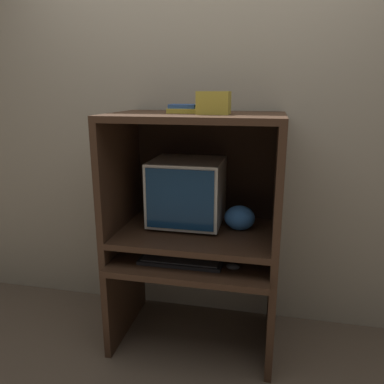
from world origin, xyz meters
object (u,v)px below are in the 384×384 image
Objects in this scene: keyboard at (180,262)px; storage_box at (214,103)px; mouse at (233,266)px; snack_bag at (240,218)px; book_stack at (183,109)px; crt_monitor at (187,192)px.

storage_box reaches higher than keyboard.
mouse is 0.90m from storage_box.
snack_bag is 1.10× the size of book_stack.
crt_monitor reaches higher than keyboard.
book_stack reaches higher than crt_monitor.
book_stack is (-0.34, -0.04, 0.64)m from snack_bag.
mouse is 0.44× the size of storage_box.
mouse is 0.41× the size of snack_bag.
mouse is (0.30, -0.00, 0.00)m from keyboard.
snack_bag is 0.73m from book_stack.
keyboard is 0.45m from snack_bag.
storage_box reaches higher than mouse.
crt_monitor is at bearing 174.69° from snack_bag.
crt_monitor is 0.36m from snack_bag.
book_stack reaches higher than snack_bag.
keyboard is 0.87m from book_stack.
keyboard is at bearing 179.38° from mouse.
crt_monitor is 0.45m from keyboard.
storage_box reaches higher than book_stack.
mouse is at bearing -42.12° from crt_monitor.
keyboard is at bearing -85.21° from crt_monitor.
crt_monitor is 2.36× the size of snack_bag.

